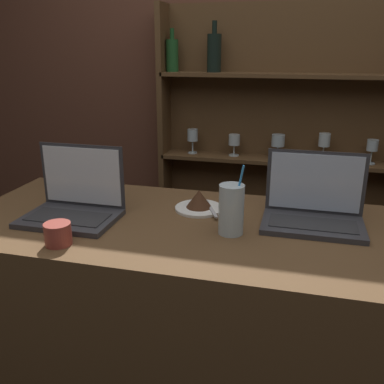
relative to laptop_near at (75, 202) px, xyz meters
The scene contains 8 objects.
bar_counter 0.77m from the laptop_near, ahead, with size 1.83×0.69×1.02m.
back_wall 1.34m from the laptop_near, 66.66° to the left, with size 7.00×0.06×2.70m.
back_shelf 1.29m from the laptop_near, 61.74° to the left, with size 1.32×0.18×1.80m.
laptop_near is the anchor object (origin of this frame).
laptop_far 0.81m from the laptop_near, 10.20° to the left, with size 0.33×0.20×0.23m.
cake_plate 0.44m from the laptop_near, 23.58° to the left, with size 0.18×0.18×0.07m.
water_glass 0.54m from the laptop_near, ahead, with size 0.08×0.08×0.22m.
coffee_cup 0.22m from the laptop_near, 74.04° to the right, with size 0.08×0.08×0.07m.
Camera 1 is at (0.22, -0.93, 1.58)m, focal length 40.00 mm.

